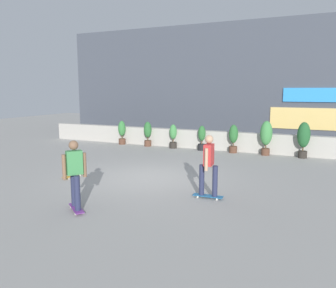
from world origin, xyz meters
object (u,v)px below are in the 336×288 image
Objects in this scene: skateboard_near_camera at (73,175)px; potted_plant_6 at (304,137)px; potted_plant_2 at (173,136)px; skater_foreground at (75,172)px; potted_plant_0 at (122,132)px; potted_plant_4 at (233,137)px; skater_far_left at (209,164)px; potted_plant_5 at (266,135)px; potted_plant_3 at (202,137)px; potted_plant_1 at (148,133)px.

potted_plant_6 is at bearing 44.11° from skateboard_near_camera.
potted_plant_2 is 0.70× the size of skater_foreground.
potted_plant_4 reaches higher than potted_plant_0.
potted_plant_2 is 7.87m from skater_far_left.
skateboard_near_camera is (-2.16, 2.46, -0.88)m from skater_foreground.
potted_plant_5 is (1.44, 0.00, 0.17)m from potted_plant_4.
potted_plant_2 is at bearing 180.00° from potted_plant_5.
potted_plant_2 is 6.61m from skateboard_near_camera.
potted_plant_6 is 10.09m from skater_foreground.
skateboard_near_camera is at bearing -128.60° from potted_plant_5.
potted_plant_6 is at bearing 0.00° from potted_plant_3.
potted_plant_0 is at bearing 180.00° from potted_plant_3.
potted_plant_4 reaches higher than potted_plant_2.
potted_plant_6 is 0.90× the size of skater_foreground.
potted_plant_3 is 0.77× the size of potted_plant_6.
skater_far_left reaches higher than potted_plant_2.
potted_plant_6 is (1.53, 0.00, 0.01)m from potted_plant_5.
skateboard_near_camera is at bearing 176.83° from skater_far_left.
skater_far_left is (-0.48, -6.80, 0.06)m from potted_plant_5.
potted_plant_0 is 1.05× the size of potted_plant_2.
potted_plant_4 reaches higher than skateboard_near_camera.
potted_plant_0 reaches higher than potted_plant_3.
potted_plant_4 is at bearing -0.00° from potted_plant_0.
potted_plant_3 is 2.97m from potted_plant_5.
potted_plant_4 is at bearing 79.82° from skater_foreground.
potted_plant_5 is 0.99× the size of potted_plant_6.
potted_plant_4 is (5.95, -0.00, 0.04)m from potted_plant_0.
potted_plant_1 is 0.83× the size of potted_plant_5.
potted_plant_1 reaches higher than potted_plant_2.
skater_foreground is 3.39m from skateboard_near_camera.
potted_plant_1 is at bearing 95.52° from skateboard_near_camera.
skater_foreground is (-4.58, -8.99, 0.05)m from potted_plant_6.
potted_plant_6 is 1.88× the size of skateboard_near_camera.
skater_far_left is at bearing -70.02° from potted_plant_3.
potted_plant_1 is at bearing 180.00° from potted_plant_4.
potted_plant_4 is 0.85× the size of potted_plant_6.
potted_plant_3 is (4.43, -0.00, -0.06)m from potted_plant_0.
potted_plant_0 is 1.54m from potted_plant_1.
skater_far_left is (5.37, -6.80, 0.26)m from potted_plant_1.
potted_plant_1 is 7.38m from potted_plant_6.
skater_foreground is at bearing -90.64° from potted_plant_3.
potted_plant_1 is at bearing -0.00° from potted_plant_0.
skater_far_left is 3.38m from skater_foreground.
potted_plant_2 is 1.00× the size of potted_plant_3.
skateboard_near_camera is at bearing -109.09° from potted_plant_3.
potted_plant_3 is 0.70× the size of skater_foreground.
potted_plant_3 is at bearing 180.00° from potted_plant_5.
potted_plant_5 reaches higher than potted_plant_1.
skater_foreground is (-1.61, -8.99, 0.23)m from potted_plant_4.
potted_plant_5 is at bearing 85.92° from skater_far_left.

